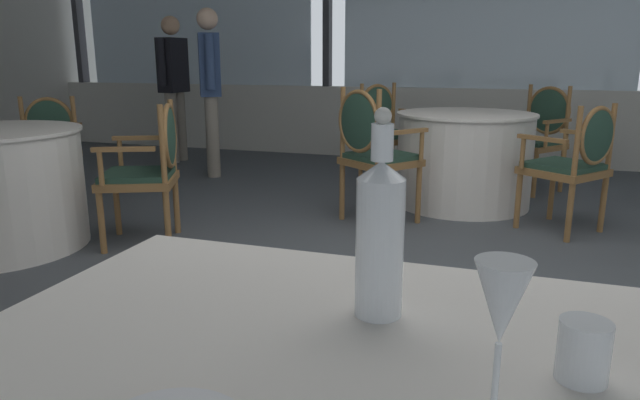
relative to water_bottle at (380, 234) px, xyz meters
The scene contains 14 objects.
ground_plane 1.98m from the water_bottle, 95.62° to the left, with size 15.03×15.03×0.00m, color #4C5156.
window_wall_far 6.00m from the water_bottle, 91.65° to the left, with size 11.56×0.14×2.77m.
water_bottle is the anchor object (origin of this frame).
wine_glass 0.33m from the water_bottle, 52.47° to the right, with size 0.07×0.07×0.21m.
water_tumbler 0.35m from the water_bottle, 20.48° to the right, with size 0.07×0.07×0.09m, color white.
dining_chair_1_0 4.28m from the water_bottle, 140.64° to the left, with size 0.64×0.61×0.89m.
dining_chair_1_3 2.99m from the water_bottle, 131.96° to the left, with size 0.61×0.64×0.92m.
background_table_2 3.92m from the water_bottle, 92.25° to the left, with size 1.11×1.11×0.76m.
dining_chair_2_0 3.38m from the water_bottle, 79.20° to the left, with size 0.65×0.66×0.90m.
dining_chair_2_1 4.71m from the water_bottle, 84.63° to the left, with size 0.66×0.65×0.95m.
dining_chair_2_2 4.59m from the water_bottle, 101.84° to the left, with size 0.65×0.66×0.96m.
dining_chair_2_3 3.20m from the water_bottle, 103.51° to the left, with size 0.66×0.65×0.99m.
diner_person_0 6.06m from the water_bottle, 125.44° to the left, with size 0.21×0.53×1.65m.
diner_person_1 5.12m from the water_bottle, 122.02° to the left, with size 0.36×0.47×1.67m.
Camera 1 is at (0.37, -2.65, 1.19)m, focal length 32.22 mm.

